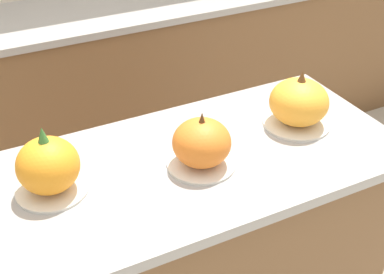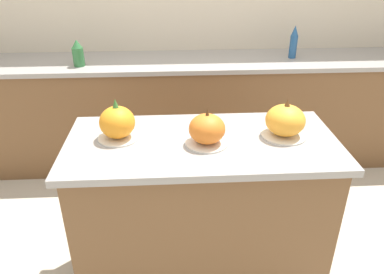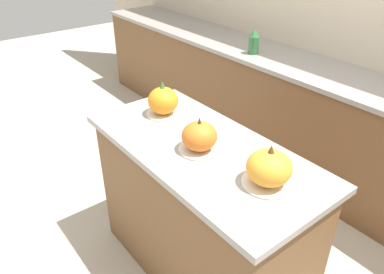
{
  "view_description": "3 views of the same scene",
  "coord_description": "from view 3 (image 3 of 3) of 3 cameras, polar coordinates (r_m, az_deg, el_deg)",
  "views": [
    {
      "loc": [
        -0.59,
        -1.17,
        1.85
      ],
      "look_at": [
        0.01,
        0.0,
        0.98
      ],
      "focal_mm": 50.0,
      "sensor_mm": 36.0,
      "label": 1
    },
    {
      "loc": [
        -0.15,
        -1.6,
        1.76
      ],
      "look_at": [
        -0.05,
        -0.04,
        0.95
      ],
      "focal_mm": 35.0,
      "sensor_mm": 36.0,
      "label": 2
    },
    {
      "loc": [
        1.22,
        -1.02,
        1.9
      ],
      "look_at": [
        -0.02,
        -0.04,
        0.96
      ],
      "focal_mm": 35.0,
      "sensor_mm": 36.0,
      "label": 3
    }
  ],
  "objects": [
    {
      "name": "ground_plane",
      "position": [
        2.47,
        1.2,
        -19.45
      ],
      "size": [
        12.0,
        12.0,
        0.0
      ],
      "primitive_type": "plane",
      "color": "#BCB29E"
    },
    {
      "name": "pumpkin_cake_center",
      "position": [
        1.8,
        1.12,
        -0.02
      ],
      "size": [
        0.21,
        0.21,
        0.18
      ],
      "color": "silver",
      "rests_on": "kitchen_island"
    },
    {
      "name": "back_counter",
      "position": [
        3.04,
        21.6,
        0.01
      ],
      "size": [
        6.0,
        0.6,
        0.92
      ],
      "color": "brown",
      "rests_on": "ground_plane"
    },
    {
      "name": "kitchen_island",
      "position": [
        2.15,
        1.33,
        -11.63
      ],
      "size": [
        1.33,
        0.63,
        0.9
      ],
      "color": "brown",
      "rests_on": "ground_plane"
    },
    {
      "name": "pumpkin_cake_left",
      "position": [
        2.15,
        -4.43,
        5.43
      ],
      "size": [
        0.2,
        0.2,
        0.21
      ],
      "color": "silver",
      "rests_on": "kitchen_island"
    },
    {
      "name": "bottle_short",
      "position": [
        3.18,
        9.4,
        14.08
      ],
      "size": [
        0.09,
        0.09,
        0.2
      ],
      "color": "#2D6B38",
      "rests_on": "back_counter"
    },
    {
      "name": "pumpkin_cake_right",
      "position": [
        1.61,
        11.64,
        -4.74
      ],
      "size": [
        0.22,
        0.22,
        0.19
      ],
      "color": "silver",
      "rests_on": "kitchen_island"
    }
  ]
}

